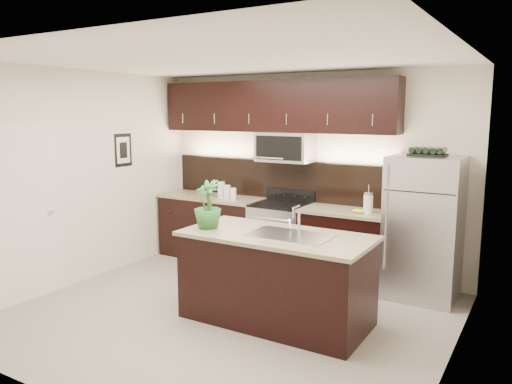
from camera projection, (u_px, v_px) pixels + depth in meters
The scene contains 12 objects.
ground at pixel (228, 314), 5.42m from camera, with size 4.50×4.50×0.00m, color gray.
room_walls at pixel (216, 159), 5.17m from camera, with size 4.52×4.02×2.71m.
counter_run at pixel (268, 235), 7.00m from camera, with size 3.51×0.65×0.94m.
upper_fixtures at pixel (275, 115), 6.85m from camera, with size 3.49×0.40×1.66m.
island at pixel (276, 278), 5.19m from camera, with size 1.96×0.96×0.94m.
sink_faucet at pixel (290, 234), 5.04m from camera, with size 0.84×0.50×0.28m.
refrigerator at pixel (424, 228), 5.82m from camera, with size 0.81×0.73×1.68m, color #B2B2B7.
wine_rack at pixel (428, 152), 5.68m from camera, with size 0.41×0.26×0.10m.
plant at pixel (208, 204), 5.33m from camera, with size 0.29×0.29×0.52m, color #276227.
canisters at pixel (226, 191), 7.19m from camera, with size 0.34×0.15×0.23m.
french_press at pixel (368, 203), 6.14m from camera, with size 0.12×0.12×0.34m.
bananas at pixel (356, 210), 6.20m from camera, with size 0.15×0.12×0.05m, color yellow.
Camera 1 is at (2.89, -4.26, 2.18)m, focal length 35.00 mm.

